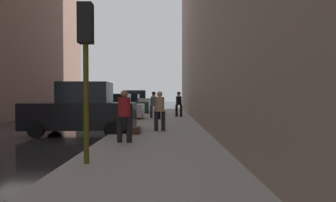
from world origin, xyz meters
name	(u,v)px	position (x,y,z in m)	size (l,w,h in m)	color
ground_plane	(20,135)	(0.00, 0.00, 0.00)	(120.00, 120.00, 0.00)	black
sidewalk	(160,133)	(6.00, 0.00, 0.07)	(4.00, 40.00, 0.15)	gray
parked_black_suv	(83,111)	(2.65, 0.11, 1.03)	(4.65, 2.17, 2.25)	black
parked_silver_sedan	(113,108)	(2.65, 6.31, 0.85)	(4.20, 2.06, 1.79)	#B7BABF
parked_dark_green_sedan	(126,105)	(2.65, 11.93, 0.85)	(4.21, 2.08, 1.79)	#193828
parked_white_van	(135,101)	(2.65, 18.29, 1.03)	(4.63, 2.11, 2.25)	silver
fire_hydrant	(139,114)	(4.45, 5.73, 0.50)	(0.42, 0.22, 0.70)	red
traffic_light	(86,48)	(4.50, -5.26, 2.76)	(0.32, 0.32, 3.60)	#514C0F
pedestrian_with_beanie	(154,103)	(5.37, 6.60, 1.14)	(0.52, 0.45, 1.78)	#333338
pedestrian_with_fedora	(179,103)	(7.12, 7.59, 1.14)	(0.51, 0.41, 1.78)	black
pedestrian_in_tan_coat	(160,109)	(5.99, 0.16, 1.10)	(0.53, 0.50, 1.71)	black
pedestrian_in_red_jacket	(125,113)	(4.92, -2.63, 1.10)	(0.51, 0.43, 1.71)	black
rolling_suitcase	(158,114)	(5.66, 5.82, 0.49)	(0.43, 0.60, 1.04)	black
duffel_bag	(136,130)	(5.07, -0.71, 0.29)	(0.32, 0.44, 0.28)	#472D19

